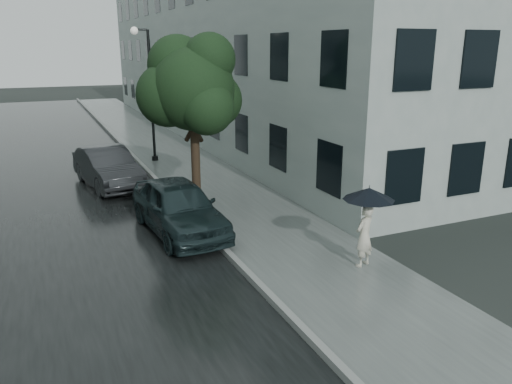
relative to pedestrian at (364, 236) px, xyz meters
name	(u,v)px	position (x,y,z in m)	size (l,w,h in m)	color
ground	(325,277)	(-1.11, -0.14, -0.74)	(120.00, 120.00, 0.00)	black
sidewalk	(185,164)	(-0.86, 11.86, -0.74)	(3.50, 60.00, 0.01)	slate
kerb_near	(143,166)	(-2.69, 11.86, -0.67)	(0.15, 60.00, 0.15)	slate
asphalt_road	(54,176)	(-6.19, 11.86, -0.74)	(6.85, 60.00, 0.00)	black
building_near	(232,54)	(4.36, 19.36, 3.76)	(7.02, 36.00, 9.00)	#94A19B
pedestrian	(364,236)	(0.00, 0.00, 0.00)	(0.54, 0.35, 1.47)	beige
umbrella	(369,194)	(0.03, -0.03, 1.02)	(1.54, 1.54, 1.01)	black
street_tree	(192,88)	(-2.21, 5.88, 3.00)	(3.26, 2.97, 5.34)	#332619
lamp_post	(148,87)	(-2.02, 13.08, 2.50)	(0.85, 0.34, 5.71)	black
car_near	(179,207)	(-3.31, 3.86, -0.01)	(1.72, 4.28, 1.46)	black
car_far	(108,167)	(-4.41, 9.48, -0.03)	(1.49, 4.27, 1.41)	black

